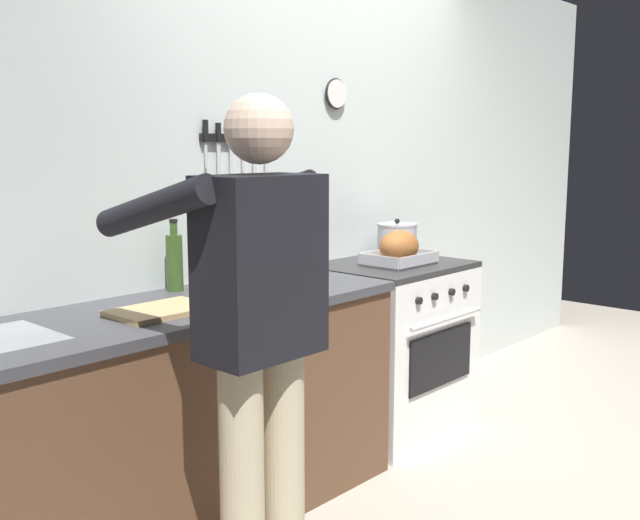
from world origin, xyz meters
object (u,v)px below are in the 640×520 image
object	(u,v)px
cutting_board	(161,310)
bottle_hot_sauce	(197,274)
bottle_olive_oil	(175,261)
person_cook	(257,325)
roasting_pan	(399,249)
bottle_dish_soap	(294,258)
stove	(391,347)
stock_pot	(397,240)
bottle_soy_sauce	(290,256)

from	to	relation	value
cutting_board	bottle_hot_sauce	size ratio (longest dim) A/B	2.25
cutting_board	bottle_hot_sauce	world-z (taller)	bottle_hot_sauce
cutting_board	bottle_olive_oil	size ratio (longest dim) A/B	1.19
person_cook	roasting_pan	distance (m)	1.60
person_cook	cutting_board	distance (m)	0.55
bottle_dish_soap	stove	bearing A→B (deg)	-9.02
cutting_board	bottle_olive_oil	distance (m)	0.44
stock_pot	bottle_dish_soap	xyz separation A→B (m)	(-0.81, -0.01, -0.00)
cutting_board	bottle_soy_sauce	world-z (taller)	bottle_soy_sauce
person_cook	cutting_board	xyz separation A→B (m)	(0.03, 0.55, -0.04)
roasting_pan	bottle_hot_sauce	size ratio (longest dim) A/B	2.20
person_cook	roasting_pan	size ratio (longest dim) A/B	4.72
stove	person_cook	size ratio (longest dim) A/B	0.54
person_cook	stock_pot	bearing A→B (deg)	-68.67
stove	bottle_dish_soap	bearing A→B (deg)	170.98
bottle_soy_sauce	stove	bearing A→B (deg)	-20.08
cutting_board	stove	bearing A→B (deg)	2.68
person_cook	bottle_dish_soap	world-z (taller)	person_cook
person_cook	bottle_hot_sauce	distance (m)	0.90
cutting_board	bottle_soy_sauce	xyz separation A→B (m)	(0.94, 0.27, 0.07)
stock_pot	bottle_soy_sauce	world-z (taller)	stock_pot
stock_pot	bottle_hot_sauce	distance (m)	1.31
bottle_soy_sauce	cutting_board	bearing A→B (deg)	-163.81
cutting_board	bottle_olive_oil	world-z (taller)	bottle_olive_oil
stove	cutting_board	xyz separation A→B (m)	(-1.49, -0.07, 0.46)
stock_pot	bottle_hot_sauce	bearing A→B (deg)	176.51
bottle_dish_soap	stock_pot	bearing A→B (deg)	0.88
roasting_pan	cutting_board	world-z (taller)	roasting_pan
stove	bottle_hot_sauce	xyz separation A→B (m)	(-1.12, 0.19, 0.52)
stock_pot	cutting_board	xyz separation A→B (m)	(-1.68, -0.18, -0.08)
bottle_soy_sauce	bottle_olive_oil	bearing A→B (deg)	177.07
cutting_board	bottle_dish_soap	xyz separation A→B (m)	(0.86, 0.17, 0.08)
stove	bottle_hot_sauce	world-z (taller)	bottle_hot_sauce
stock_pot	bottle_olive_oil	xyz separation A→B (m)	(-1.39, 0.12, 0.03)
roasting_pan	bottle_hot_sauce	world-z (taller)	roasting_pan
stove	person_cook	xyz separation A→B (m)	(-1.52, -0.62, 0.50)
stove	person_cook	bearing A→B (deg)	-157.88
stove	roasting_pan	distance (m)	0.53
roasting_pan	bottle_olive_oil	bearing A→B (deg)	166.22
stock_pot	bottle_soy_sauce	distance (m)	0.75
bottle_hot_sauce	bottle_olive_oil	bearing A→B (deg)	151.93
person_cook	stove	bearing A→B (deg)	-69.69
roasting_pan	cutting_board	xyz separation A→B (m)	(-1.47, -0.01, -0.07)
roasting_pan	bottle_hot_sauce	distance (m)	1.13
bottle_dish_soap	bottle_soy_sauce	xyz separation A→B (m)	(0.07, 0.10, -0.01)
cutting_board	bottle_soy_sauce	bearing A→B (deg)	16.19
stove	bottle_hot_sauce	distance (m)	1.25
bottle_olive_oil	bottle_hot_sauce	size ratio (longest dim) A/B	1.90
person_cook	bottle_soy_sauce	world-z (taller)	person_cook
stove	stock_pot	bearing A→B (deg)	30.80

